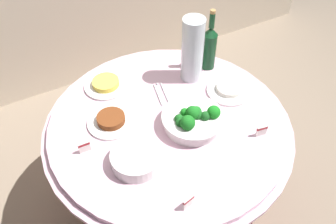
% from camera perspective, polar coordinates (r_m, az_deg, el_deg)
% --- Properties ---
extents(ground_plane, '(6.00, 6.00, 0.00)m').
position_cam_1_polar(ground_plane, '(2.20, 0.00, -14.52)').
color(ground_plane, gray).
extents(buffet_table, '(1.16, 1.16, 0.74)m').
position_cam_1_polar(buffet_table, '(1.88, 0.00, -8.85)').
color(buffet_table, maroon).
rests_on(buffet_table, ground_plane).
extents(broccoli_bowl, '(0.28, 0.28, 0.12)m').
position_cam_1_polar(broccoli_bowl, '(1.54, 4.17, -1.22)').
color(broccoli_bowl, white).
rests_on(broccoli_bowl, buffet_table).
extents(plate_stack, '(0.21, 0.21, 0.06)m').
position_cam_1_polar(plate_stack, '(1.42, -5.27, -7.63)').
color(plate_stack, white).
rests_on(plate_stack, buffet_table).
extents(wine_bottle, '(0.07, 0.07, 0.34)m').
position_cam_1_polar(wine_bottle, '(1.82, 6.84, 10.68)').
color(wine_bottle, '#113D1E').
rests_on(wine_bottle, buffet_table).
extents(decorative_fruit_vase, '(0.11, 0.11, 0.34)m').
position_cam_1_polar(decorative_fruit_vase, '(1.73, 4.03, 9.72)').
color(decorative_fruit_vase, silver).
rests_on(decorative_fruit_vase, buffet_table).
extents(serving_tongs, '(0.08, 0.17, 0.01)m').
position_cam_1_polar(serving_tongs, '(1.72, -1.15, 3.13)').
color(serving_tongs, silver).
rests_on(serving_tongs, buffet_table).
extents(food_plate_stir_fry, '(0.22, 0.22, 0.04)m').
position_cam_1_polar(food_plate_stir_fry, '(1.59, -9.35, -1.38)').
color(food_plate_stir_fry, white).
rests_on(food_plate_stir_fry, buffet_table).
extents(food_plate_fried_egg, '(0.22, 0.22, 0.04)m').
position_cam_1_polar(food_plate_fried_egg, '(1.78, -10.20, 4.54)').
color(food_plate_fried_egg, white).
rests_on(food_plate_fried_egg, buffet_table).
extents(food_plate_rice, '(0.22, 0.22, 0.03)m').
position_cam_1_polar(food_plate_rice, '(1.75, 10.01, 3.62)').
color(food_plate_rice, white).
rests_on(food_plate_rice, buffet_table).
extents(label_placard_front, '(0.05, 0.02, 0.05)m').
position_cam_1_polar(label_placard_front, '(1.31, 3.40, -14.60)').
color(label_placard_front, white).
rests_on(label_placard_front, buffet_table).
extents(label_placard_mid, '(0.05, 0.01, 0.05)m').
position_cam_1_polar(label_placard_mid, '(1.49, -13.65, -5.59)').
color(label_placard_mid, white).
rests_on(label_placard_mid, buffet_table).
extents(label_placard_rear, '(0.05, 0.02, 0.05)m').
position_cam_1_polar(label_placard_rear, '(1.57, 15.20, -2.96)').
color(label_placard_rear, white).
rests_on(label_placard_rear, buffet_table).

